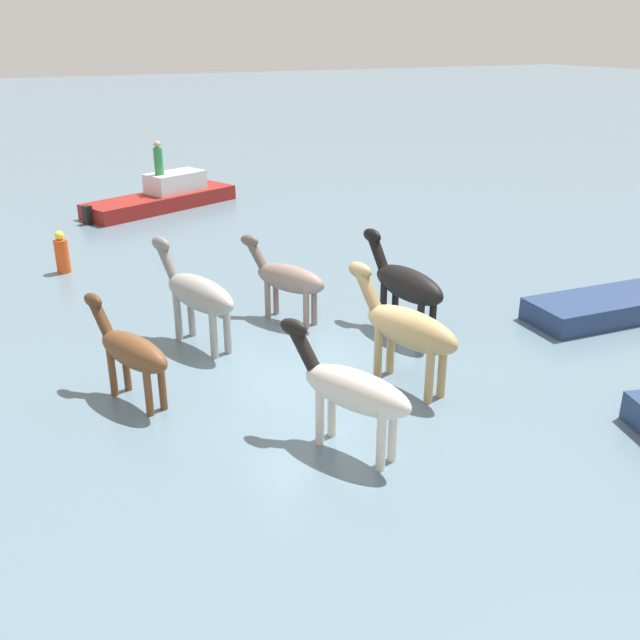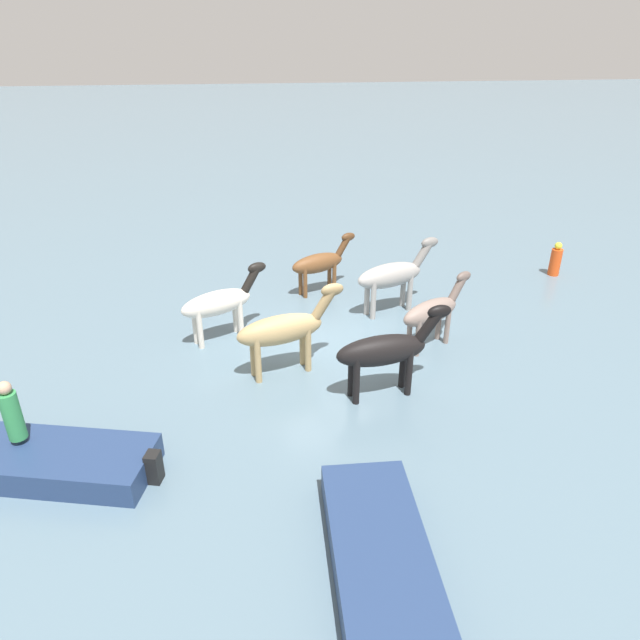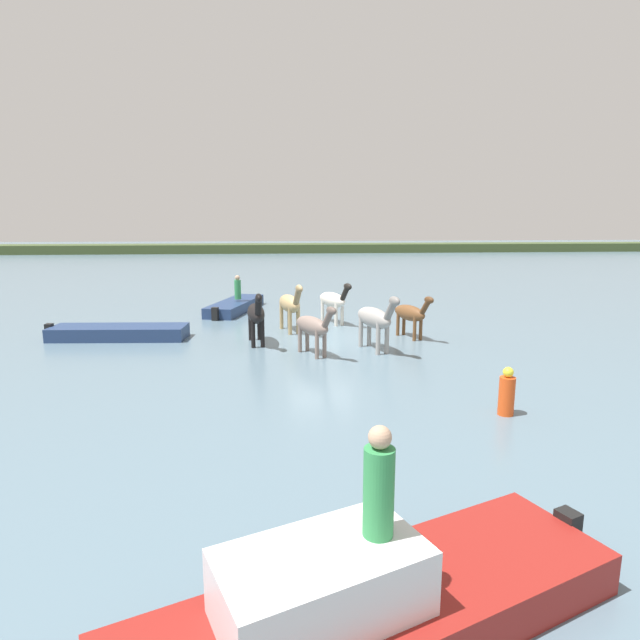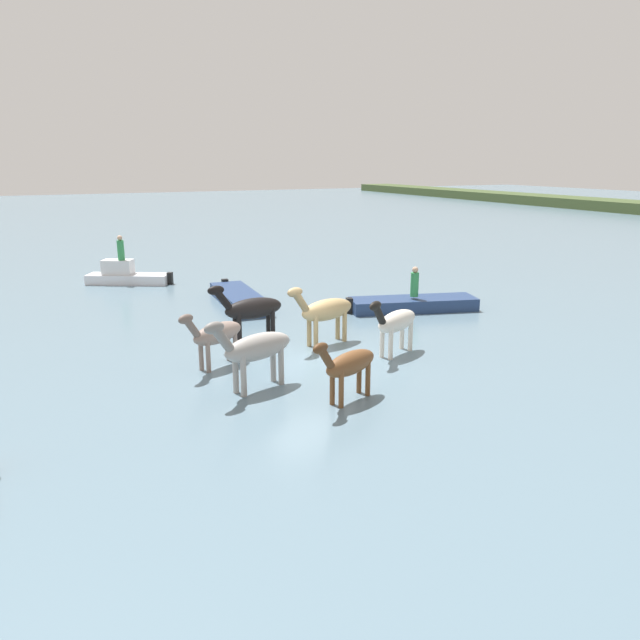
% 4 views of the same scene
% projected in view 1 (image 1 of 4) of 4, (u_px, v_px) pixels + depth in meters
% --- Properties ---
extents(ground_plane, '(198.97, 198.97, 0.00)m').
position_uv_depth(ground_plane, '(317.00, 370.00, 13.48)').
color(ground_plane, slate).
extents(horse_dark_mare, '(1.17, 2.21, 1.75)m').
position_uv_depth(horse_dark_mare, '(131.00, 351.00, 12.02)').
color(horse_dark_mare, brown).
rests_on(horse_dark_mare, ground_plane).
extents(horse_rear_stallion, '(1.38, 2.37, 1.90)m').
position_uv_depth(horse_rear_stallion, '(351.00, 390.00, 10.53)').
color(horse_rear_stallion, silver).
rests_on(horse_rear_stallion, ground_plane).
extents(horse_lead, '(1.22, 2.64, 2.06)m').
position_uv_depth(horse_lead, '(197.00, 293.00, 14.15)').
color(horse_lead, '#9E9993').
rests_on(horse_lead, ground_plane).
extents(horse_pinto_flank, '(1.39, 2.21, 1.80)m').
position_uv_depth(horse_pinto_flank, '(287.00, 278.00, 15.44)').
color(horse_pinto_flank, gray).
rests_on(horse_pinto_flank, ground_plane).
extents(horse_dun_straggler, '(1.11, 2.65, 2.06)m').
position_uv_depth(horse_dun_straggler, '(407.00, 328.00, 12.49)').
color(horse_dun_straggler, tan).
rests_on(horse_dun_straggler, ground_plane).
extents(horse_mid_herd, '(0.83, 2.62, 2.02)m').
position_uv_depth(horse_mid_herd, '(406.00, 284.00, 14.73)').
color(horse_mid_herd, black).
rests_on(horse_mid_herd, ground_plane).
extents(boat_motor_center, '(5.97, 3.65, 1.37)m').
position_uv_depth(boat_motor_center, '(164.00, 199.00, 25.69)').
color(boat_motor_center, maroon).
rests_on(boat_motor_center, ground_plane).
extents(boat_tender_starboard, '(5.30, 1.77, 0.75)m').
position_uv_depth(boat_tender_starboard, '(630.00, 306.00, 16.15)').
color(boat_tender_starboard, navy).
rests_on(boat_tender_starboard, ground_plane).
extents(person_spotter_bow, '(0.32, 0.32, 1.19)m').
position_uv_depth(person_spotter_bow, '(158.00, 159.00, 25.11)').
color(person_spotter_bow, '#338C4C').
rests_on(person_spotter_bow, boat_motor_center).
extents(buoy_channel_marker, '(0.36, 0.36, 1.14)m').
position_uv_depth(buoy_channel_marker, '(62.00, 254.00, 18.76)').
color(buoy_channel_marker, '#E54C19').
rests_on(buoy_channel_marker, ground_plane).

